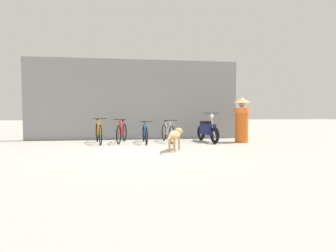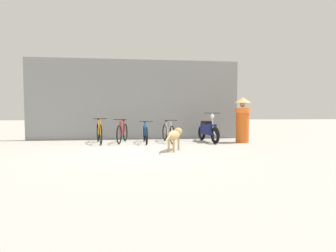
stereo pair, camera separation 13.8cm
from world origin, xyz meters
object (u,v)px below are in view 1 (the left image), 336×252
at_px(bicycle_0, 99,133).
at_px(person_in_robes, 242,118).
at_px(bicycle_1, 122,133).
at_px(bicycle_2, 145,134).
at_px(stray_dog, 175,135).
at_px(motorcycle, 207,130).
at_px(bicycle_3, 168,133).

relative_size(bicycle_0, person_in_robes, 1.04).
distance_m(bicycle_1, bicycle_2, 0.84).
bearing_deg(bicycle_1, stray_dog, 45.69).
height_order(bicycle_0, motorcycle, motorcycle).
distance_m(bicycle_1, stray_dog, 2.71).
distance_m(motorcycle, person_in_robes, 1.31).
bearing_deg(bicycle_2, motorcycle, 88.83).
bearing_deg(bicycle_0, motorcycle, 76.47).
bearing_deg(bicycle_1, bicycle_3, 99.37).
xyz_separation_m(bicycle_1, person_in_robes, (4.32, -0.47, 0.52)).
distance_m(bicycle_2, person_in_robes, 3.55).
relative_size(bicycle_1, stray_dog, 1.44).
bearing_deg(person_in_robes, bicycle_0, 9.11).
relative_size(bicycle_0, bicycle_3, 1.00).
xyz_separation_m(bicycle_2, bicycle_3, (0.84, 0.18, 0.01)).
distance_m(stray_dog, person_in_robes, 3.25).
height_order(bicycle_1, bicycle_3, bicycle_1).
bearing_deg(bicycle_0, person_in_robes, 72.65).
height_order(bicycle_2, motorcycle, motorcycle).
height_order(bicycle_0, bicycle_2, bicycle_0).
xyz_separation_m(bicycle_1, bicycle_3, (1.67, -0.01, -0.01)).
bearing_deg(motorcycle, bicycle_1, -100.49).
xyz_separation_m(motorcycle, person_in_robes, (1.18, -0.35, 0.45)).
bearing_deg(motorcycle, person_in_robes, 65.28).
distance_m(bicycle_1, motorcycle, 3.15).
bearing_deg(person_in_robes, bicycle_2, 8.51).
bearing_deg(bicycle_0, bicycle_3, 79.02).
bearing_deg(bicycle_2, bicycle_1, -105.22).
xyz_separation_m(bicycle_2, motorcycle, (2.32, 0.06, 0.10)).
relative_size(bicycle_0, stray_dog, 1.52).
xyz_separation_m(bicycle_2, stray_dog, (0.77, -2.00, 0.11)).
distance_m(bicycle_0, bicycle_3, 2.47).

